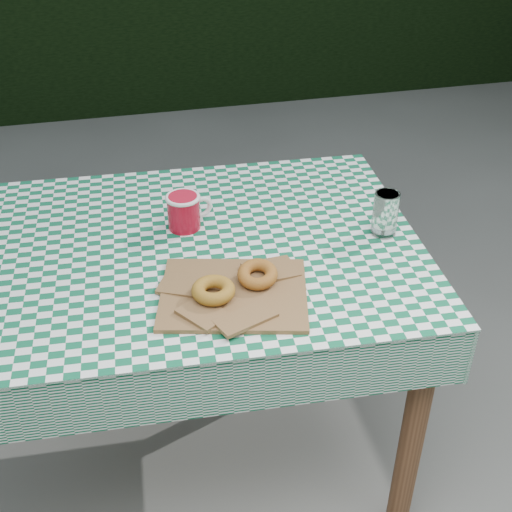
% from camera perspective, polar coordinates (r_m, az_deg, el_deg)
% --- Properties ---
extents(ground, '(60.00, 60.00, 0.00)m').
position_cam_1_polar(ground, '(2.07, -4.93, -19.93)').
color(ground, '#5A5A55').
rests_on(ground, ground).
extents(table, '(1.25, 0.87, 0.75)m').
position_cam_1_polar(table, '(1.91, -6.48, -8.89)').
color(table, '#55321D').
rests_on(table, ground).
extents(tablecloth, '(1.27, 0.89, 0.01)m').
position_cam_1_polar(tablecloth, '(1.67, -7.31, 0.54)').
color(tablecloth, '#0E5A39').
rests_on(tablecloth, table).
extents(paper_bag, '(0.37, 0.32, 0.02)m').
position_cam_1_polar(paper_bag, '(1.50, -1.88, -3.10)').
color(paper_bag, olive).
rests_on(paper_bag, tablecloth).
extents(bagel_front, '(0.11, 0.11, 0.03)m').
position_cam_1_polar(bagel_front, '(1.47, -3.58, -2.87)').
color(bagel_front, '#A47122').
rests_on(bagel_front, paper_bag).
extents(bagel_back, '(0.12, 0.12, 0.03)m').
position_cam_1_polar(bagel_back, '(1.52, 0.13, -1.53)').
color(bagel_back, '#96661F').
rests_on(bagel_back, paper_bag).
extents(coffee_mug, '(0.20, 0.20, 0.09)m').
position_cam_1_polar(coffee_mug, '(1.73, -6.06, 3.68)').
color(coffee_mug, '#AC0B1F').
rests_on(coffee_mug, tablecloth).
extents(drinking_glass, '(0.08, 0.08, 0.11)m').
position_cam_1_polar(drinking_glass, '(1.72, 10.74, 3.49)').
color(drinking_glass, white).
rests_on(drinking_glass, tablecloth).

